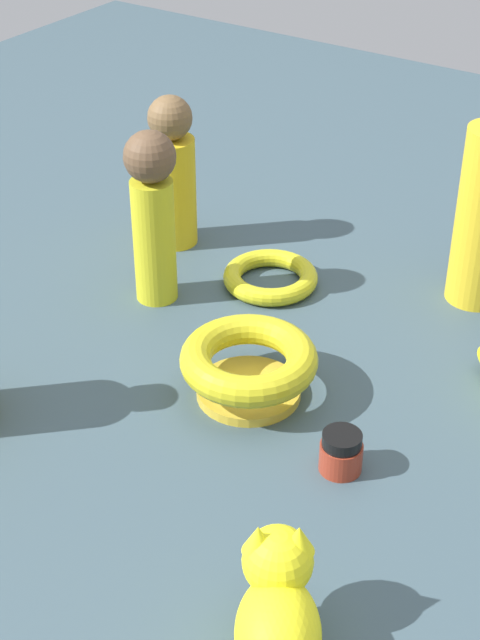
# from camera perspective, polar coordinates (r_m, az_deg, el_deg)

# --- Properties ---
(ground) EXTENTS (2.00, 2.00, 0.00)m
(ground) POSITION_cam_1_polar(r_m,az_deg,el_deg) (0.97, -0.00, -4.17)
(ground) COLOR #384C56
(bowl) EXTENTS (0.13, 0.13, 0.06)m
(bowl) POSITION_cam_1_polar(r_m,az_deg,el_deg) (0.94, 0.57, -2.57)
(bowl) COLOR gold
(bowl) RESTS_ON ground
(cat_figurine) EXTENTS (0.10, 0.12, 0.10)m
(cat_figurine) POSITION_cam_1_polar(r_m,az_deg,el_deg) (0.71, 2.24, -16.78)
(cat_figurine) COLOR yellow
(cat_figurine) RESTS_ON ground
(bangle) EXTENTS (0.11, 0.11, 0.02)m
(bangle) POSITION_cam_1_polar(r_m,az_deg,el_deg) (1.13, 1.80, 2.54)
(bangle) COLOR gold
(bangle) RESTS_ON ground
(person_figure_adult) EXTENTS (0.06, 0.06, 0.20)m
(person_figure_adult) POSITION_cam_1_polar(r_m,az_deg,el_deg) (1.06, -5.15, 6.34)
(person_figure_adult) COLOR gold
(person_figure_adult) RESTS_ON ground
(person_figure_child) EXTENTS (0.07, 0.07, 0.19)m
(person_figure_child) POSITION_cam_1_polar(r_m,az_deg,el_deg) (1.19, -4.00, 8.58)
(person_figure_child) COLOR gold
(person_figure_child) RESTS_ON ground
(nail_polish_jar) EXTENTS (0.04, 0.04, 0.04)m
(nail_polish_jar) POSITION_cam_1_polar(r_m,az_deg,el_deg) (0.87, 5.96, -7.71)
(nail_polish_jar) COLOR maroon
(nail_polish_jar) RESTS_ON ground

